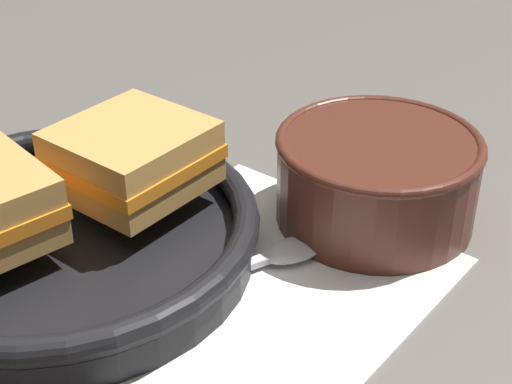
{
  "coord_description": "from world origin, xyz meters",
  "views": [
    {
      "loc": [
        -0.35,
        -0.32,
        0.33
      ],
      "look_at": [
        0.0,
        0.0,
        0.04
      ],
      "focal_mm": 55.0,
      "sensor_mm": 36.0,
      "label": 1
    }
  ],
  "objects_px": {
    "soup_bowl": "(377,174)",
    "spoon": "(272,256)",
    "skillet": "(62,237)",
    "sandwich_near_left": "(132,157)"
  },
  "relations": [
    {
      "from": "spoon",
      "to": "sandwich_near_left",
      "type": "distance_m",
      "value": 0.12
    },
    {
      "from": "spoon",
      "to": "sandwich_near_left",
      "type": "relative_size",
      "value": 1.41
    },
    {
      "from": "skillet",
      "to": "sandwich_near_left",
      "type": "height_order",
      "value": "sandwich_near_left"
    },
    {
      "from": "skillet",
      "to": "sandwich_near_left",
      "type": "distance_m",
      "value": 0.07
    },
    {
      "from": "spoon",
      "to": "skillet",
      "type": "xyz_separation_m",
      "value": [
        -0.09,
        0.11,
        0.01
      ]
    },
    {
      "from": "soup_bowl",
      "to": "spoon",
      "type": "relative_size",
      "value": 1.03
    },
    {
      "from": "soup_bowl",
      "to": "skillet",
      "type": "relative_size",
      "value": 0.55
    },
    {
      "from": "soup_bowl",
      "to": "skillet",
      "type": "xyz_separation_m",
      "value": [
        -0.19,
        0.13,
        -0.02
      ]
    },
    {
      "from": "soup_bowl",
      "to": "spoon",
      "type": "bearing_deg",
      "value": 169.51
    },
    {
      "from": "soup_bowl",
      "to": "spoon",
      "type": "distance_m",
      "value": 0.1
    }
  ]
}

